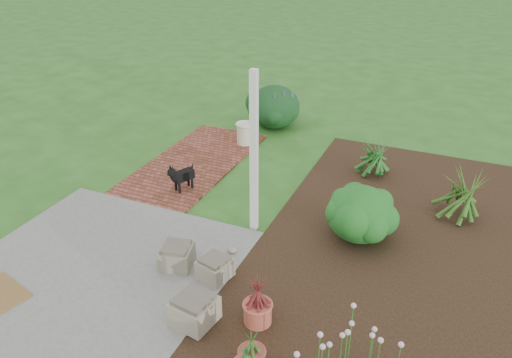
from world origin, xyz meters
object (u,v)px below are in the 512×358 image
at_px(stone_trough_near, 194,311).
at_px(evergreen_shrub, 360,213).
at_px(cream_ceramic_urn, 245,134).
at_px(black_dog, 181,175).

relative_size(stone_trough_near, evergreen_shrub, 0.47).
distance_m(cream_ceramic_urn, evergreen_shrub, 3.86).
distance_m(black_dog, evergreen_shrub, 3.15).
xyz_separation_m(cream_ceramic_urn, evergreen_shrub, (2.99, -2.44, 0.19)).
relative_size(cream_ceramic_urn, evergreen_shrub, 0.45).
height_order(stone_trough_near, cream_ceramic_urn, cream_ceramic_urn).
xyz_separation_m(stone_trough_near, black_dog, (-1.80, 2.70, 0.13)).
height_order(stone_trough_near, black_dog, black_dog).
relative_size(black_dog, evergreen_shrub, 0.53).
bearing_deg(black_dog, cream_ceramic_urn, 110.67).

